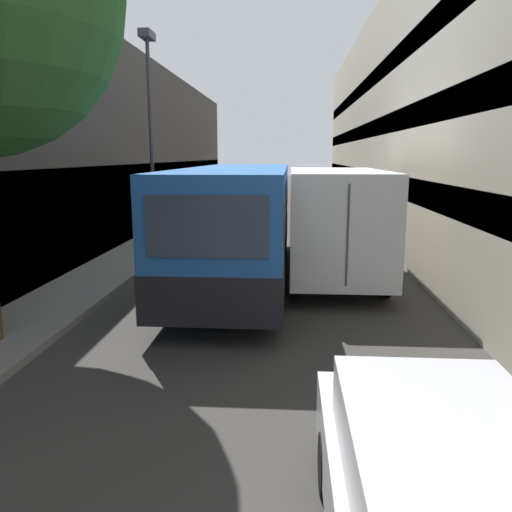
% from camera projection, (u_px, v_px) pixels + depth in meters
% --- Properties ---
extents(ground_plane, '(150.00, 150.00, 0.00)m').
position_uv_depth(ground_plane, '(262.00, 286.00, 13.04)').
color(ground_plane, '#33302D').
extents(sidewalk_left, '(1.92, 60.00, 0.14)m').
position_uv_depth(sidewalk_left, '(94.00, 280.00, 13.33)').
color(sidewalk_left, gray).
rests_on(sidewalk_left, ground_plane).
extents(building_left_shopfront, '(2.40, 60.00, 7.56)m').
position_uv_depth(building_left_shopfront, '(7.00, 152.00, 12.80)').
color(building_left_shopfront, '#423D38').
rests_on(building_left_shopfront, ground_plane).
extents(building_right_apartment, '(2.40, 60.00, 9.50)m').
position_uv_depth(building_right_apartment, '(486.00, 96.00, 11.75)').
color(building_right_apartment, '#A89E89').
rests_on(building_right_apartment, ground_plane).
extents(bus, '(2.56, 10.54, 3.04)m').
position_uv_depth(bus, '(239.00, 221.00, 13.50)').
color(bus, '#1E519E').
rests_on(bus, ground_plane).
extents(box_truck, '(2.40, 8.05, 2.97)m').
position_uv_depth(box_truck, '(333.00, 218.00, 14.23)').
color(box_truck, silver).
rests_on(box_truck, ground_plane).
extents(street_lamp, '(0.36, 0.80, 7.00)m').
position_uv_depth(street_lamp, '(150.00, 103.00, 15.85)').
color(street_lamp, '#38383D').
rests_on(street_lamp, sidewalk_left).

